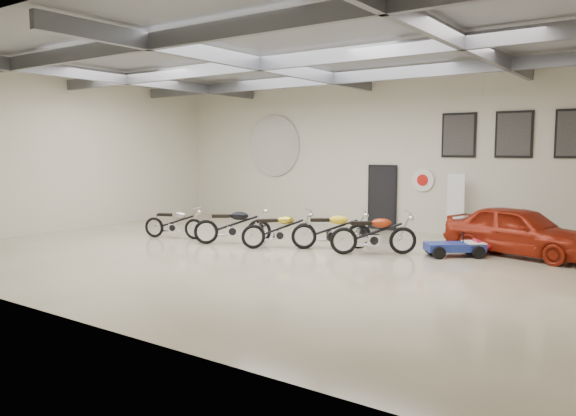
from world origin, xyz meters
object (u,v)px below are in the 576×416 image
Objects in this scene: banner_stand at (456,207)px; motorcycle_black at (233,224)px; motorcycle_gold at (279,229)px; motorcycle_red at (373,233)px; motorcycle_yellow at (331,229)px; go_kart at (460,244)px; vintage_car at (519,231)px; motorcycle_silver at (174,222)px.

motorcycle_black is (-4.83, -4.61, -0.41)m from banner_stand.
motorcycle_black is at bearing 141.51° from motorcycle_gold.
banner_stand is 0.89× the size of motorcycle_red.
motorcycle_red is at bearing -102.76° from banner_stand.
motorcycle_gold is 0.96× the size of motorcycle_yellow.
motorcycle_gold is at bearing 161.59° from go_kart.
vintage_car is (2.22, -1.76, -0.33)m from banner_stand.
motorcycle_red reaches higher than motorcycle_yellow.
motorcycle_gold is 4.74m from go_kart.
go_kart is at bearing -20.23° from motorcycle_yellow.
motorcycle_yellow is (-2.12, -3.69, -0.41)m from banner_stand.
motorcycle_black reaches higher than motorcycle_silver.
motorcycle_black is at bearing 159.20° from go_kart.
banner_stand is 3.88m from motorcycle_red.
motorcycle_red reaches higher than motorcycle_black.
motorcycle_red is 1.23× the size of go_kart.
banner_stand is at bearing 23.23° from motorcycle_yellow.
banner_stand reaches higher than motorcycle_yellow.
banner_stand is at bearing 40.59° from motorcycle_red.
vintage_car reaches higher than go_kart.
vintage_car reaches higher than motorcycle_silver.
go_kart is at bearing -69.07° from banner_stand.
motorcycle_yellow reaches higher than motorcycle_gold.
motorcycle_gold is (-3.38, -4.36, -0.44)m from banner_stand.
motorcycle_gold is 2.62m from motorcycle_red.
vintage_car is (5.61, 2.60, 0.10)m from motorcycle_gold.
motorcycle_gold is (3.54, 0.52, 0.03)m from motorcycle_silver.
motorcycle_yellow is at bearing -120.16° from banner_stand.
motorcycle_yellow is at bearing 139.74° from motorcycle_red.
motorcycle_black is 1.01× the size of motorcycle_yellow.
motorcycle_red is (6.09, 1.11, 0.07)m from motorcycle_silver.
vintage_car reaches higher than motorcycle_red.
banner_stand reaches higher than vintage_car.
motorcycle_black is at bearing -136.56° from banner_stand.
banner_stand is 1.09× the size of go_kart.
vintage_car is at bearing -23.50° from motorcycle_gold.
motorcycle_black reaches higher than motorcycle_gold.
motorcycle_silver is at bearing -145.07° from banner_stand.
motorcycle_silver is (-6.92, -4.88, -0.47)m from banner_stand.
vintage_car is at bearing 1.86° from go_kart.
banner_stand is 5.54m from motorcycle_gold.
motorcycle_silver is at bearing 156.58° from go_kart.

